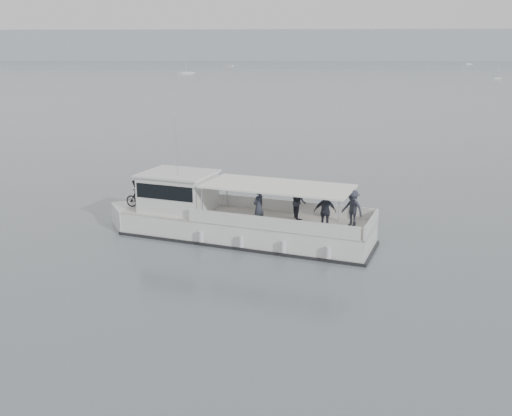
{
  "coord_description": "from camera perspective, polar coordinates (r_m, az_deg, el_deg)",
  "views": [
    {
      "loc": [
        -1.49,
        -24.16,
        8.96
      ],
      "look_at": [
        -3.03,
        2.48,
        1.6
      ],
      "focal_mm": 40.0,
      "sensor_mm": 36.0,
      "label": 1
    }
  ],
  "objects": [
    {
      "name": "tour_boat",
      "position": [
        28.36,
        -3.32,
        -0.97
      ],
      "size": [
        13.93,
        7.1,
        5.9
      ],
      "rotation": [
        0.0,
        0.0,
        -0.31
      ],
      "color": "silver",
      "rests_on": "ground"
    },
    {
      "name": "moored_fleet",
      "position": [
        242.89,
        5.86,
        13.32
      ],
      "size": [
        349.53,
        348.59,
        9.95
      ],
      "color": "silver",
      "rests_on": "ground"
    },
    {
      "name": "ground",
      "position": [
        25.81,
        6.44,
        -5.0
      ],
      "size": [
        1400.0,
        1400.0,
        0.0
      ],
      "primitive_type": "plane",
      "color": "#525B60",
      "rests_on": "ground"
    },
    {
      "name": "headland",
      "position": [
        584.18,
        3.6,
        15.89
      ],
      "size": [
        1400.0,
        90.0,
        28.0
      ],
      "primitive_type": "cube",
      "color": "#939EA8",
      "rests_on": "ground"
    }
  ]
}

